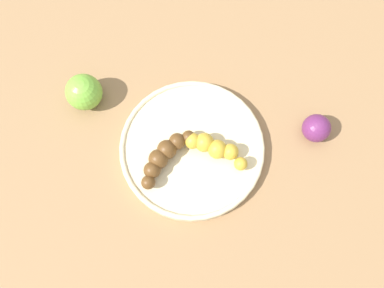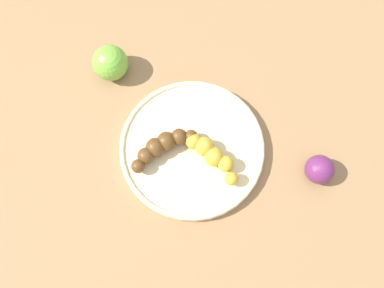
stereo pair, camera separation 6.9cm
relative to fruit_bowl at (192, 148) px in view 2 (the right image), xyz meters
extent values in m
plane|color=#936D47|center=(0.00, 0.00, -0.01)|extent=(2.40, 2.40, 0.00)
cylinder|color=beige|center=(0.00, 0.00, 0.00)|extent=(0.26, 0.26, 0.02)
torus|color=beige|center=(0.00, 0.00, 0.01)|extent=(0.26, 0.26, 0.01)
sphere|color=gold|center=(0.02, 0.09, 0.02)|extent=(0.02, 0.02, 0.02)
sphere|color=gold|center=(0.00, 0.07, 0.02)|extent=(0.03, 0.03, 0.03)
sphere|color=gold|center=(0.00, 0.05, 0.02)|extent=(0.03, 0.03, 0.03)
sphere|color=gold|center=(-0.01, 0.02, 0.02)|extent=(0.03, 0.03, 0.03)
sphere|color=gold|center=(-0.01, 0.00, 0.02)|extent=(0.03, 0.03, 0.03)
sphere|color=gold|center=(0.00, -0.03, 0.02)|extent=(0.02, 0.02, 0.02)
sphere|color=#593819|center=(-0.01, -0.01, 0.02)|extent=(0.02, 0.02, 0.02)
sphere|color=#593819|center=(0.00, -0.03, 0.02)|extent=(0.03, 0.03, 0.03)
sphere|color=#593819|center=(0.02, -0.04, 0.02)|extent=(0.04, 0.04, 0.04)
sphere|color=#593819|center=(0.04, -0.05, 0.02)|extent=(0.04, 0.04, 0.04)
sphere|color=#593819|center=(0.06, -0.06, 0.02)|extent=(0.03, 0.03, 0.03)
sphere|color=#593819|center=(0.08, -0.06, 0.02)|extent=(0.02, 0.02, 0.02)
sphere|color=#662659|center=(-0.08, 0.21, 0.01)|extent=(0.05, 0.05, 0.05)
sphere|color=#72B238|center=(-0.06, -0.22, 0.02)|extent=(0.07, 0.07, 0.07)
camera|label=1|loc=(0.20, 0.04, 0.69)|focal=36.93mm
camera|label=2|loc=(0.18, 0.11, 0.69)|focal=36.93mm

